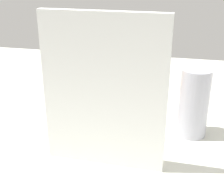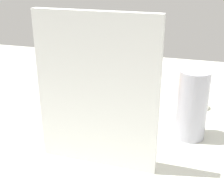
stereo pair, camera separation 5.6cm
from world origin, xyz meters
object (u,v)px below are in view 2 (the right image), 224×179
(banana_bunch, at_px, (120,94))
(thermos_tumbler, at_px, (192,105))
(jar_lid, at_px, (200,105))
(orange_back_left, at_px, (125,89))
(cutting_board, at_px, (97,93))
(orange_center, at_px, (121,96))
(orange_front_left, at_px, (94,88))
(fruit_bowl, at_px, (112,108))
(orange_front_right, at_px, (98,98))
(orange_back_right, at_px, (114,84))

(banana_bunch, xyz_separation_m, thermos_tumbler, (-0.21, 0.06, 0.02))
(banana_bunch, relative_size, jar_lid, 3.06)
(orange_back_left, distance_m, banana_bunch, 0.03)
(cutting_board, height_order, jar_lid, cutting_board)
(orange_back_left, height_order, thermos_tumbler, thermos_tumbler)
(orange_center, xyz_separation_m, cutting_board, (-0.00, 0.22, 0.10))
(orange_front_left, xyz_separation_m, cutting_board, (-0.10, 0.26, 0.10))
(fruit_bowl, height_order, orange_front_right, orange_front_right)
(fruit_bowl, relative_size, orange_center, 3.40)
(cutting_board, distance_m, thermos_tumbler, 0.29)
(fruit_bowl, distance_m, thermos_tumbler, 0.26)
(banana_bunch, bearing_deg, orange_center, 109.96)
(orange_back_left, bearing_deg, jar_lid, -154.93)
(fruit_bowl, bearing_deg, cutting_board, 98.26)
(fruit_bowl, xyz_separation_m, jar_lid, (-0.27, -0.13, -0.02))
(orange_front_right, bearing_deg, orange_center, -153.22)
(orange_back_left, xyz_separation_m, banana_bunch, (0.01, 0.03, -0.00))
(orange_front_right, distance_m, orange_center, 0.07)
(fruit_bowl, xyz_separation_m, orange_back_left, (-0.03, -0.03, 0.06))
(jar_lid, bearing_deg, orange_back_right, 14.30)
(cutting_board, bearing_deg, orange_front_left, -67.94)
(thermos_tumbler, bearing_deg, jar_lid, -97.17)
(thermos_tumbler, height_order, jar_lid, thermos_tumbler)
(orange_front_right, relative_size, cutting_board, 0.19)
(orange_center, bearing_deg, orange_front_right, 26.78)
(orange_center, height_order, cutting_board, cutting_board)
(orange_back_right, bearing_deg, thermos_tumbler, 153.31)
(banana_bunch, bearing_deg, fruit_bowl, -12.91)
(orange_front_right, height_order, jar_lid, orange_front_right)
(fruit_bowl, height_order, thermos_tumbler, thermos_tumbler)
(thermos_tumbler, relative_size, jar_lid, 3.18)
(banana_bunch, distance_m, thermos_tumbler, 0.22)
(orange_front_right, relative_size, banana_bunch, 0.38)
(orange_center, height_order, banana_bunch, orange_center)
(banana_bunch, bearing_deg, jar_lid, -149.53)
(orange_back_left, relative_size, jar_lid, 1.15)
(orange_front_left, relative_size, orange_front_right, 1.00)
(cutting_board, bearing_deg, thermos_tumbler, -136.83)
(orange_back_right, xyz_separation_m, thermos_tumbler, (-0.25, 0.13, 0.01))
(banana_bunch, xyz_separation_m, jar_lid, (-0.24, -0.14, -0.07))
(orange_back_left, bearing_deg, fruit_bowl, 37.15)
(fruit_bowl, bearing_deg, orange_back_right, -79.45)
(orange_front_right, height_order, banana_bunch, orange_front_right)
(orange_center, height_order, thermos_tumbler, thermos_tumbler)
(banana_bunch, bearing_deg, orange_front_left, -10.74)
(cutting_board, bearing_deg, orange_back_right, -79.97)
(fruit_bowl, xyz_separation_m, banana_bunch, (-0.03, 0.01, 0.05))
(cutting_board, xyz_separation_m, jar_lid, (-0.23, -0.38, -0.17))
(banana_bunch, height_order, jar_lid, banana_bunch)
(banana_bunch, bearing_deg, orange_back_right, -60.98)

